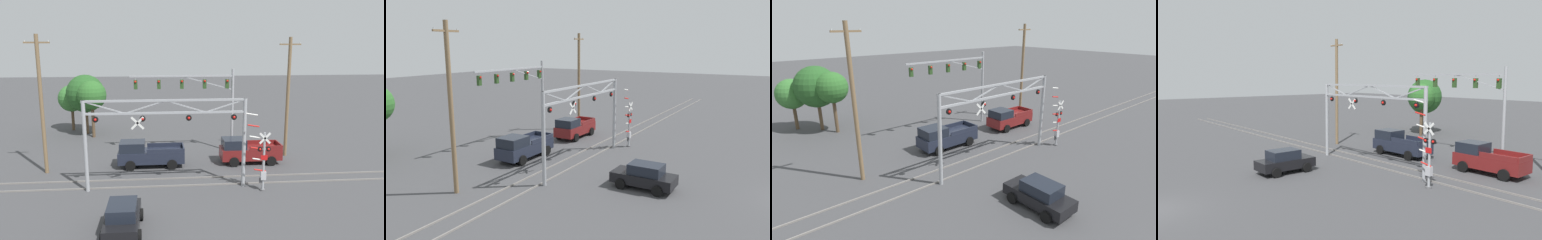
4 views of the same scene
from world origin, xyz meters
TOP-DOWN VIEW (x-y plane):
  - rail_track_near at (0.00, 15.13)m, footprint 80.00×0.08m
  - rail_track_far at (0.00, 16.56)m, footprint 80.00×0.08m
  - crossing_gantry at (-0.01, 14.84)m, footprint 10.70×0.28m
  - crossing_signal_mast at (6.26, 13.91)m, footprint 1.72×0.35m
  - traffic_signal_span at (3.61, 23.04)m, footprint 9.01×0.39m
  - pickup_truck_lead at (-1.37, 19.64)m, footprint 5.17×2.17m
  - pickup_truck_following at (6.67, 19.81)m, footprint 4.85×2.17m
  - sedan_waiting at (-2.41, 9.15)m, footprint 1.99×3.95m
  - utility_pole_left at (-8.95, 18.76)m, footprint 1.80×0.28m
  - background_tree_beyond_span at (-10.01, 32.97)m, footprint 2.94×2.94m
  - background_tree_far_left_verge at (-8.14, 31.16)m, footprint 3.99×3.99m
  - background_tree_far_right_verge at (-7.19, 29.46)m, footprint 2.94×2.94m

SIDE VIEW (x-z plane):
  - rail_track_near at x=0.00m, z-range 0.00..0.10m
  - rail_track_far at x=0.00m, z-range 0.00..0.10m
  - sedan_waiting at x=-2.41m, z-range 0.01..1.62m
  - pickup_truck_following at x=6.67m, z-range -0.02..2.03m
  - pickup_truck_lead at x=-1.37m, z-range -0.02..2.03m
  - crossing_signal_mast at x=6.26m, z-range -0.67..4.63m
  - background_tree_beyond_span at x=-10.01m, z-range 1.04..6.11m
  - crossing_gantry at x=-0.01m, z-range 1.04..7.12m
  - background_tree_far_left_verge at x=-8.14m, z-range 1.17..7.52m
  - background_tree_far_right_verge at x=-7.19m, z-range 1.44..7.33m
  - traffic_signal_span at x=3.61m, z-range 1.49..8.92m
  - utility_pole_left at x=-8.95m, z-range 0.15..10.41m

